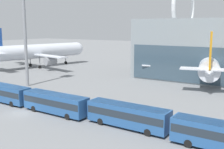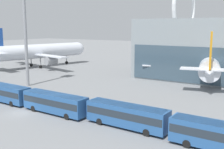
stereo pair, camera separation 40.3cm
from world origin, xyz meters
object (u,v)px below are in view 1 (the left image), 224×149
(airliner_at_gate_near, at_px, (37,52))
(shuttle_bus_3, at_px, (128,114))
(airliner_at_gate_far, at_px, (209,64))
(shuttle_bus_1, at_px, (4,92))
(shuttle_bus_2, at_px, (55,102))
(floodlight_mast, at_px, (24,14))

(airliner_at_gate_near, relative_size, shuttle_bus_3, 3.14)
(airliner_at_gate_near, xyz_separation_m, airliner_at_gate_far, (58.21, 5.12, -0.81))
(shuttle_bus_1, bearing_deg, airliner_at_gate_near, 131.49)
(shuttle_bus_2, bearing_deg, airliner_at_gate_far, 71.61)
(shuttle_bus_3, bearing_deg, floodlight_mast, 162.54)
(airliner_at_gate_far, xyz_separation_m, shuttle_bus_3, (-1.16, -40.45, -2.82))
(shuttle_bus_3, relative_size, floodlight_mast, 0.48)
(shuttle_bus_2, distance_m, shuttle_bus_3, 13.38)
(airliner_at_gate_near, xyz_separation_m, shuttle_bus_1, (30.33, -36.02, -3.63))
(shuttle_bus_2, height_order, floodlight_mast, floodlight_mast)
(airliner_at_gate_far, distance_m, shuttle_bus_3, 40.56)
(shuttle_bus_2, height_order, shuttle_bus_3, same)
(airliner_at_gate_near, xyz_separation_m, shuttle_bus_2, (43.69, -36.08, -3.63))
(airliner_at_gate_near, bearing_deg, airliner_at_gate_far, -72.93)
(shuttle_bus_1, distance_m, shuttle_bus_3, 26.73)
(airliner_at_gate_far, height_order, shuttle_bus_1, airliner_at_gate_far)
(shuttle_bus_1, height_order, shuttle_bus_2, same)
(floodlight_mast, bearing_deg, airliner_at_gate_far, 38.50)
(shuttle_bus_2, xyz_separation_m, shuttle_bus_3, (13.36, 0.75, 0.00))
(shuttle_bus_2, distance_m, floodlight_mast, 29.19)
(shuttle_bus_2, bearing_deg, airliner_at_gate_near, 141.47)
(shuttle_bus_1, xyz_separation_m, shuttle_bus_2, (13.36, -0.06, 0.00))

